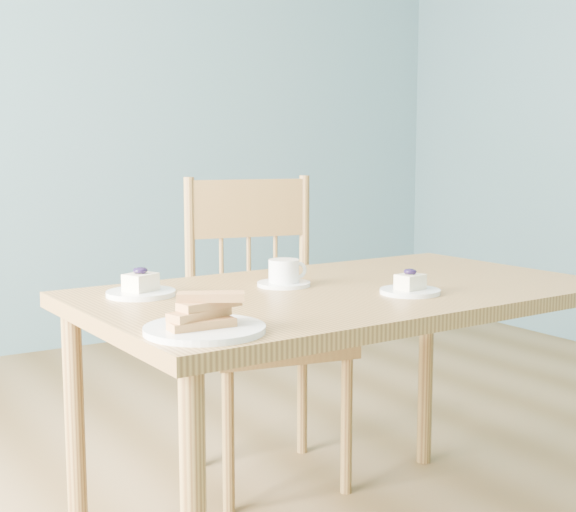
% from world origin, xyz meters
% --- Properties ---
extents(room, '(5.01, 5.01, 2.71)m').
position_xyz_m(room, '(0.00, 0.00, 1.35)').
color(room, olive).
rests_on(room, ground).
extents(dining_table, '(1.40, 0.83, 0.73)m').
position_xyz_m(dining_table, '(-0.05, -0.14, 0.66)').
color(dining_table, '#A0773C').
rests_on(dining_table, ground).
extents(dining_chair, '(0.53, 0.51, 1.00)m').
position_xyz_m(dining_chair, '(0.03, 0.41, 0.51)').
color(dining_chair, '#A0773C').
rests_on(dining_chair, ground).
extents(cheesecake_plate_near, '(0.15, 0.15, 0.06)m').
position_xyz_m(cheesecake_plate_near, '(0.04, -0.30, 0.75)').
color(cheesecake_plate_near, white).
rests_on(cheesecake_plate_near, dining_table).
extents(cheesecake_plate_far, '(0.17, 0.17, 0.07)m').
position_xyz_m(cheesecake_plate_far, '(-0.55, 0.03, 0.75)').
color(cheesecake_plate_far, white).
rests_on(cheesecake_plate_far, dining_table).
extents(coffee_cup, '(0.14, 0.14, 0.07)m').
position_xyz_m(coffee_cup, '(-0.17, -0.03, 0.76)').
color(coffee_cup, white).
rests_on(coffee_cup, dining_table).
extents(biscotti_plate, '(0.25, 0.25, 0.08)m').
position_xyz_m(biscotti_plate, '(-0.59, -0.41, 0.76)').
color(biscotti_plate, white).
rests_on(biscotti_plate, dining_table).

